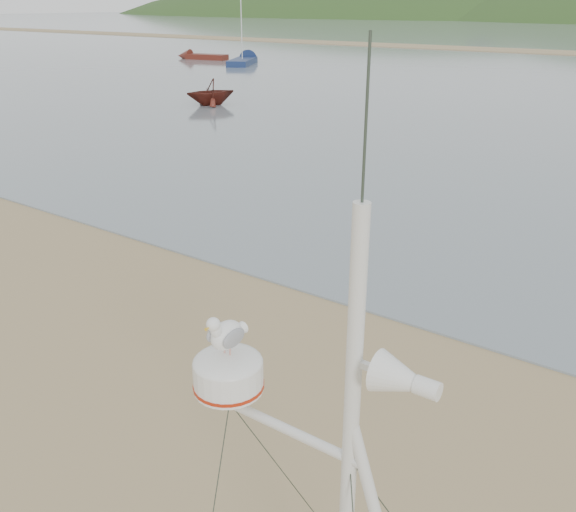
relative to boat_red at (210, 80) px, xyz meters
The scene contains 4 objects.
ground 26.05m from the boat_red, 50.89° to the right, with size 560.00×560.00×0.00m, color #8E7752.
boat_red is the anchor object (origin of this frame).
dinghy_red_far 29.28m from the boat_red, 135.26° to the left, with size 5.61×2.32×1.33m.
sailboat_blue_near 24.94m from the boat_red, 124.79° to the left, with size 4.78×7.08×7.03m.
Camera 1 is at (6.76, -4.85, 5.24)m, focal length 38.00 mm.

